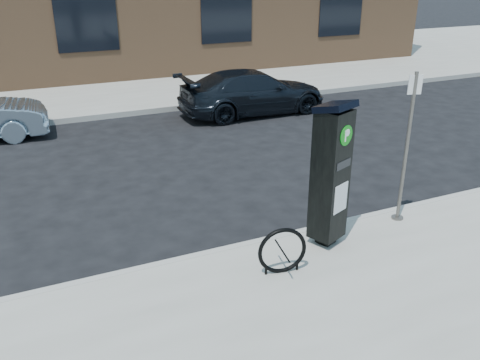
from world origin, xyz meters
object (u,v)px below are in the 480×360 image
bike_rack (282,251)px  parking_kiosk (331,173)px  car_dark (253,92)px  sign_pole (406,150)px

bike_rack → parking_kiosk: bearing=33.9°
parking_kiosk → bike_rack: (-0.97, -0.43, -0.77)m
bike_rack → car_dark: 8.41m
sign_pole → bike_rack: 2.66m
parking_kiosk → car_dark: (2.34, 7.30, -0.63)m
sign_pole → car_dark: bearing=100.2°
parking_kiosk → sign_pole: size_ratio=0.90×
sign_pole → bike_rack: sign_pole is taller
bike_rack → car_dark: (3.31, 7.73, 0.14)m
parking_kiosk → car_dark: size_ratio=0.50×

